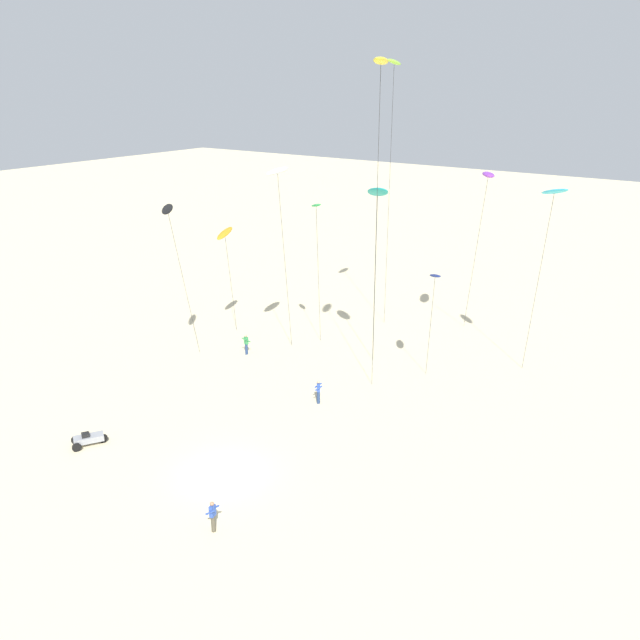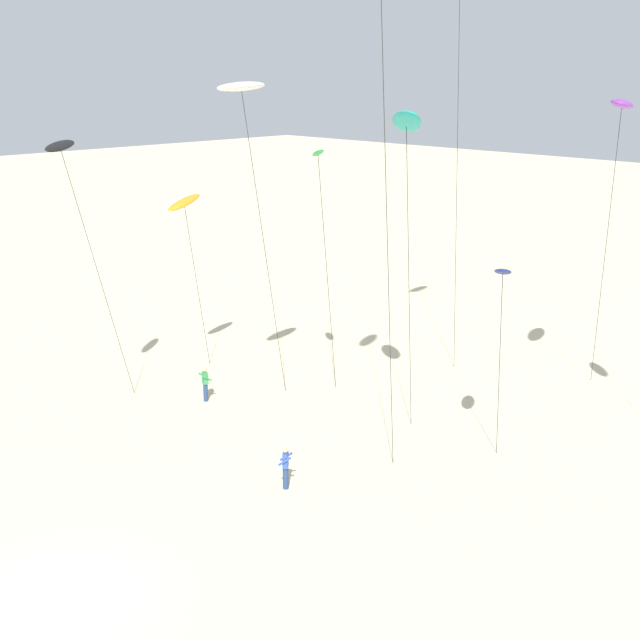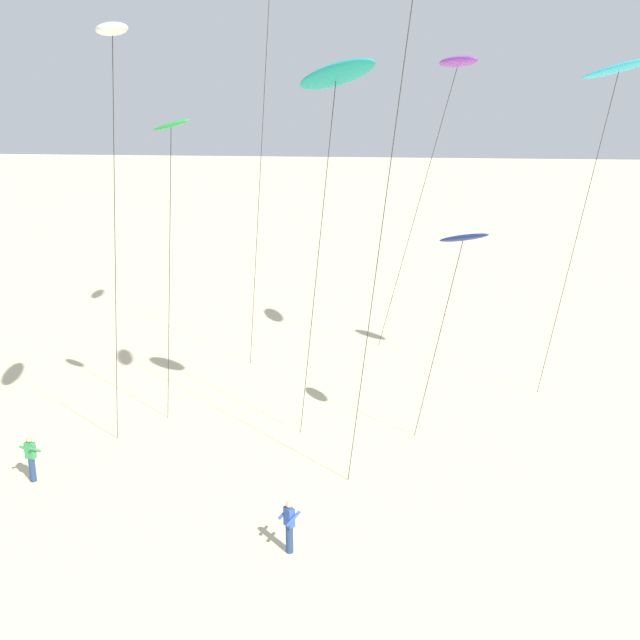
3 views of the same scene
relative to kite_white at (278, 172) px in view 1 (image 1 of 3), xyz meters
name	(u,v)px [view 1 (image 1 of 3)]	position (x,y,z in m)	size (l,w,h in m)	color
ground_plane	(223,474)	(5.60, -12.37, -14.58)	(260.00, 260.00, 0.00)	beige
kite_white	(278,172)	(0.00, 0.00, 0.00)	(3.30, 6.02, 14.91)	white
kite_navy	(435,277)	(10.23, 3.49, -6.36)	(2.24, 3.49, 8.70)	navy
kite_teal	(378,193)	(6.03, 2.91, -1.18)	(3.18, 4.27, 14.18)	teal
kite_cyan	(554,193)	(15.90, 8.25, -1.01)	(2.76, 3.91, 14.20)	#33BFE0
kite_green	(316,208)	(0.45, 3.81, -2.97)	(2.49, 3.59, 12.18)	green
kite_black	(168,211)	(-5.24, -5.13, -2.39)	(3.37, 5.43, 12.64)	black
kite_lime	(394,67)	(3.36, 9.36, 6.63)	(2.79, 5.25, 21.86)	#8CD833
kite_orange	(225,234)	(-7.28, 2.31, -5.58)	(1.82, 3.36, 9.47)	orange
kite_yellow	(381,65)	(8.88, -2.14, 6.50)	(3.22, 5.51, 21.53)	yellow
kite_purple	(488,175)	(10.33, 11.24, -0.68)	(4.03, 6.98, 14.31)	purple
kite_flyer_nearest	(213,516)	(8.52, -16.17, -13.68)	(0.60, 0.62, 1.67)	#4C4738
kite_flyer_middle	(318,391)	(5.15, -2.61, -13.68)	(0.73, 0.73, 1.67)	navy
kite_flyer_furthest	(246,344)	(-4.22, 0.85, -13.68)	(0.63, 0.61, 1.67)	navy
beach_buggy	(88,439)	(-3.00, -14.75, -14.15)	(1.70, 2.04, 0.82)	gray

